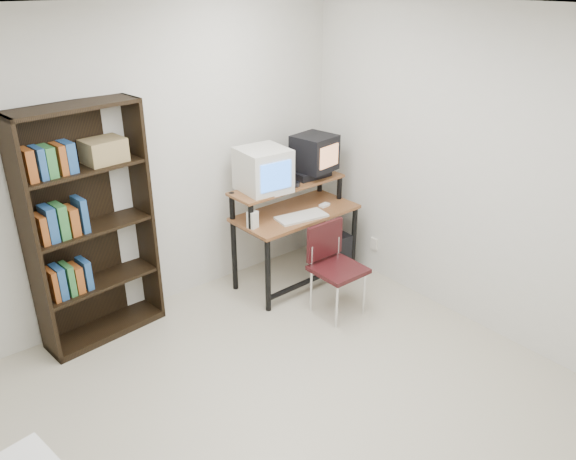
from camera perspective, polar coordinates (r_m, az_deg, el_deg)
floor at (r=4.01m, az=0.65°, el=-19.11°), size 4.00×4.00×0.01m
ceiling at (r=2.90m, az=0.92°, el=21.27°), size 4.00×4.00×0.01m
back_wall at (r=4.84m, az=-14.65°, el=6.19°), size 4.00×0.01×2.60m
right_wall at (r=4.69m, az=19.98°, el=4.88°), size 0.01×4.00×2.60m
computer_desk at (r=5.29m, az=0.65°, el=1.45°), size 1.18×0.62×0.98m
crt_monitor at (r=5.04m, az=-2.54°, el=6.11°), size 0.44×0.45×0.39m
vcr at (r=5.43m, az=2.16°, el=5.76°), size 0.37×0.27×0.08m
crt_tv at (r=5.37m, az=2.71°, el=7.85°), size 0.41×0.40×0.33m
cd_spindle at (r=5.18m, az=0.59°, el=4.65°), size 0.14×0.14×0.05m
keyboard at (r=5.12m, az=1.38°, el=1.28°), size 0.50×0.28×0.03m
mousepad at (r=5.39m, az=3.84°, el=2.33°), size 0.25×0.22×0.01m
mouse at (r=5.38m, az=3.72°, el=2.50°), size 0.11×0.07×0.03m
desk_speaker at (r=4.90m, az=-3.61°, el=1.00°), size 0.09×0.09×0.17m
pc_tower at (r=5.72m, az=4.28°, el=-1.95°), size 0.23×0.46×0.42m
school_chair at (r=4.89m, az=4.62°, el=-3.06°), size 0.41×0.41×0.81m
bookshelf at (r=4.64m, az=-19.68°, el=0.48°), size 0.99×0.42×1.92m
wall_outlet at (r=5.68m, az=8.73°, el=-1.39°), size 0.02×0.08×0.12m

